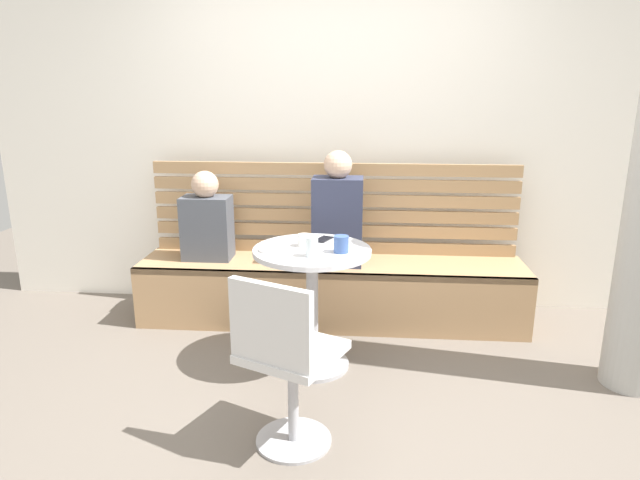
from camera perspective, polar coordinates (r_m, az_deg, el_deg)
The scene contains 13 objects.
ground at distance 3.00m, azimuth -0.41°, elevation -17.42°, with size 8.00×8.00×0.00m, color #70665B.
back_wall at distance 4.16m, azimuth 1.60°, elevation 12.98°, with size 5.20×0.10×2.90m, color white.
booth_bench at distance 3.97m, azimuth 1.12°, elevation -5.30°, with size 2.70×0.52×0.44m.
booth_backrest at distance 4.05m, azimuth 1.38°, elevation 3.30°, with size 2.65×0.04×0.67m.
cafe_table at distance 3.23m, azimuth -0.81°, elevation -4.65°, with size 0.68×0.68×0.74m.
white_chair at distance 2.52m, azimuth -3.63°, elevation -12.07°, with size 0.53×0.53×0.85m.
person_adult at distance 3.77m, azimuth 1.81°, elevation 2.66°, with size 0.34×0.22×0.79m.
person_child_left at distance 4.00m, azimuth -11.56°, elevation 1.97°, with size 0.34×0.22×0.63m.
cup_mug_blue at distance 3.08m, azimuth 2.19°, elevation -0.43°, with size 0.08×0.08×0.10m, color #3D5B9E.
cup_ceramic_white at distance 3.20m, azimuth -1.61°, elevation -0.03°, with size 0.08×0.08×0.07m, color white.
cup_water_clear at distance 3.00m, azimuth -0.84°, elevation -0.70°, with size 0.07×0.07×0.11m, color white.
plate_small at distance 3.14m, azimuth -4.82°, elevation -0.94°, with size 0.17×0.17×0.01m, color white.
phone_on_table at distance 3.34m, azimuth 0.35°, elevation 0.08°, with size 0.07×0.14×0.01m, color black.
Camera 1 is at (0.23, -2.51, 1.63)m, focal length 31.12 mm.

